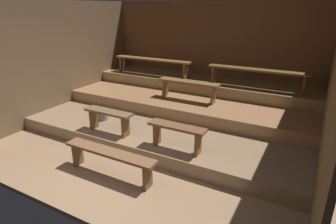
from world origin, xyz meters
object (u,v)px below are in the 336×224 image
bench_lower_left (109,116)px  bench_middle_center (188,85)px  bench_floor_center (110,156)px  pail_lower (102,114)px  bench_lower_right (177,132)px  bench_upper_right (257,72)px  bench_upper_left (152,61)px

bench_lower_left → bench_middle_center: 2.09m
bench_floor_center → pail_lower: pail_lower is taller
bench_lower_left → pail_lower: size_ratio=4.00×
bench_lower_right → bench_upper_right: size_ratio=0.45×
bench_middle_center → bench_upper_right: size_ratio=0.64×
bench_lower_right → bench_upper_right: bench_upper_right is taller
bench_lower_right → bench_middle_center: size_ratio=0.70×
bench_upper_left → pail_lower: (0.11, -2.28, -0.79)m
bench_lower_right → bench_upper_left: bench_upper_left is taller
bench_floor_center → bench_lower_right: bench_lower_right is taller
bench_upper_left → pail_lower: bench_upper_left is taller
bench_floor_center → bench_upper_left: bearing=111.5°
bench_upper_left → pail_lower: bearing=-87.3°
bench_lower_left → bench_lower_right: 1.50m
bench_middle_center → bench_upper_left: 1.76m
bench_floor_center → bench_lower_right: 1.20m
bench_floor_center → pail_lower: bearing=134.3°
bench_floor_center → bench_upper_left: (-1.42, 3.62, 0.82)m
bench_floor_center → bench_middle_center: bench_middle_center is taller
bench_upper_right → bench_upper_left: bearing=180.0°
bench_upper_left → bench_upper_right: (2.88, 0.00, 0.00)m
bench_middle_center → pail_lower: (-1.41, -1.44, -0.51)m
bench_floor_center → bench_upper_right: size_ratio=0.73×
bench_lower_left → bench_upper_left: 2.88m
bench_floor_center → bench_middle_center: (0.10, 2.78, 0.53)m
bench_lower_right → bench_upper_left: size_ratio=0.45×
bench_floor_center → bench_lower_left: size_ratio=1.62×
bench_floor_center → bench_upper_right: 3.99m
bench_floor_center → bench_upper_right: (1.45, 3.62, 0.82)m
bench_lower_left → bench_upper_left: bench_upper_left is taller
pail_lower → bench_middle_center: bearing=45.5°
bench_floor_center → bench_upper_right: bearing=68.2°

